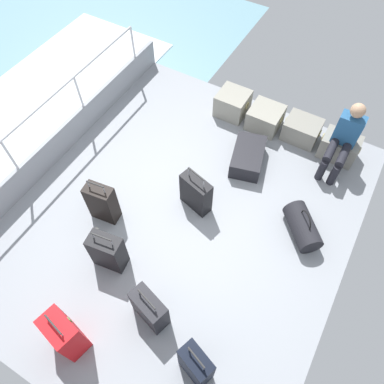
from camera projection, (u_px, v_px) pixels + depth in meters
name	position (u px, v px, depth m)	size (l,w,h in m)	color
ground_plane	(182.00, 216.00, 5.12)	(4.40, 5.20, 0.06)	gray
gunwale_port	(57.00, 145.00, 5.51)	(0.06, 5.20, 0.45)	gray
railing_port	(45.00, 119.00, 5.04)	(0.04, 4.20, 1.02)	silver
sea_wake	(4.00, 135.00, 6.37)	(12.00, 12.00, 0.01)	#6B99A8
cargo_crate_0	(233.00, 103.00, 6.04)	(0.52, 0.48, 0.40)	gray
cargo_crate_1	(265.00, 118.00, 5.89)	(0.53, 0.49, 0.35)	gray
cargo_crate_2	(302.00, 130.00, 5.75)	(0.57, 0.44, 0.34)	gray
cargo_crate_3	(339.00, 147.00, 5.54)	(0.57, 0.39, 0.37)	gray
passenger_seated	(344.00, 138.00, 5.14)	(0.34, 0.66, 1.07)	#26598C
suitcase_0	(196.00, 365.00, 3.75)	(0.40, 0.31, 0.76)	black
suitcase_1	(102.00, 203.00, 4.84)	(0.39, 0.25, 0.76)	black
suitcase_2	(150.00, 309.00, 4.14)	(0.48, 0.33, 0.61)	black
suitcase_3	(196.00, 193.00, 4.96)	(0.48, 0.30, 0.73)	black
suitcase_4	(108.00, 252.00, 4.48)	(0.43, 0.29, 0.70)	black
suitcase_5	(65.00, 334.00, 3.92)	(0.46, 0.34, 0.74)	red
suitcase_6	(248.00, 157.00, 5.50)	(0.61, 0.80, 0.27)	black
duffel_bag	(302.00, 227.00, 4.82)	(0.66, 0.67, 0.46)	black
paper_cup	(97.00, 232.00, 4.90)	(0.08, 0.08, 0.10)	white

